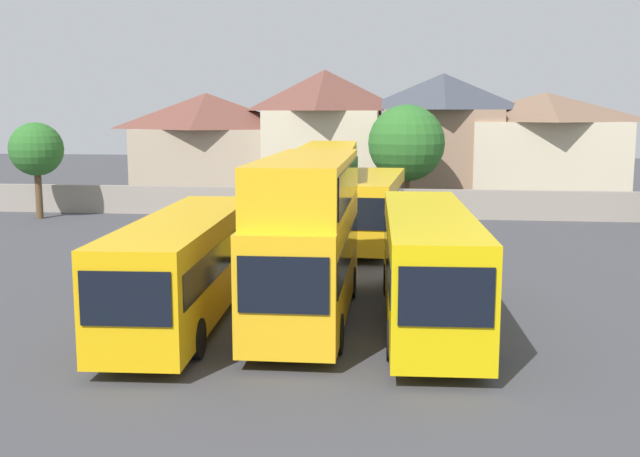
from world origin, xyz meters
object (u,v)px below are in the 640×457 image
bus_2 (308,230)px  house_terrace_left (207,144)px  tree_behind_wall (406,143)px  bus_4 (329,188)px  tree_left_of_lot (36,150)px  house_terrace_centre (325,134)px  bus_1 (185,262)px  house_terrace_far_right (544,146)px  bus_3 (428,260)px  bus_5 (372,205)px  house_terrace_right (442,136)px

bus_2 → house_terrace_left: bearing=-160.9°
tree_behind_wall → bus_4: bearing=-106.9°
house_terrace_left → tree_left_of_lot: 14.76m
house_terrace_centre → bus_1: bearing=-90.7°
house_terrace_far_right → bus_1: bearing=-115.6°
house_terrace_centre → tree_left_of_lot: 20.68m
bus_2 → bus_3: 3.86m
bus_4 → tree_behind_wall: size_ratio=1.60×
bus_4 → house_terrace_centre: size_ratio=1.17×
tree_left_of_lot → house_terrace_far_right: bearing=22.0°
bus_2 → tree_behind_wall: bearing=172.7°
bus_5 → tree_behind_wall: (1.52, 12.26, 2.54)m
house_terrace_far_right → bus_2: bearing=-110.5°
house_terrace_right → house_terrace_far_right: size_ratio=0.83×
bus_2 → house_terrace_centre: house_terrace_centre is taller
house_terrace_right → house_terrace_far_right: bearing=3.9°
house_terrace_left → tree_behind_wall: size_ratio=1.57×
house_terrace_right → house_terrace_far_right: house_terrace_right is taller
bus_4 → house_terrace_left: house_terrace_left is taller
bus_1 → house_terrace_far_right: bearing=151.2°
bus_3 → tree_left_of_lot: (-23.36, 20.63, 2.22)m
bus_2 → house_terrace_centre: (-3.39, 33.56, 1.99)m
bus_1 → house_terrace_left: bearing=-169.0°
bus_2 → house_terrace_far_right: house_terrace_far_right is taller
house_terrace_far_right → tree_left_of_lot: size_ratio=1.89×
bus_3 → house_terrace_centre: bearing=-170.9°
bus_2 → tree_behind_wall: size_ratio=1.48×
house_terrace_far_right → tree_left_of_lot: bearing=-158.0°
bus_3 → tree_behind_wall: tree_behind_wall is taller
bus_4 → bus_1: bearing=-14.2°
bus_1 → tree_left_of_lot: (-15.82, 21.36, 2.33)m
house_terrace_right → bus_3: bearing=-92.7°
bus_5 → house_terrace_far_right: bearing=152.7°
tree_behind_wall → bus_5: bearing=-97.1°
bus_1 → tree_left_of_lot: bearing=-146.7°
bus_2 → bus_4: size_ratio=0.92×
bus_3 → house_terrace_left: (-16.23, 33.55, 2.05)m
bus_5 → bus_4: bearing=-90.7°
bus_4 → tree_left_of_lot: 19.88m
tree_left_of_lot → tree_behind_wall: size_ratio=0.84×
bus_1 → bus_4: size_ratio=1.06×
bus_3 → house_terrace_right: house_terrace_right is taller
house_terrace_left → house_terrace_far_right: bearing=0.3°
bus_3 → house_terrace_centre: (-7.14, 33.43, 2.89)m
bus_3 → bus_5: bearing=-172.7°
tree_behind_wall → bus_3: bearing=-87.8°
bus_1 → house_terrace_centre: house_terrace_centre is taller
house_terrace_far_right → tree_left_of_lot: house_terrace_far_right is taller
bus_3 → bus_5: size_ratio=1.11×
bus_5 → house_terrace_centre: 20.32m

